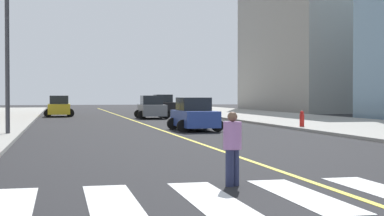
# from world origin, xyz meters

# --- Properties ---
(crosswalk_paint) EXTENTS (13.50, 4.00, 0.01)m
(crosswalk_paint) POSITION_xyz_m (0.00, 4.00, 0.01)
(crosswalk_paint) COLOR silver
(crosswalk_paint) RESTS_ON ground
(lane_divider_paint) EXTENTS (0.16, 80.00, 0.01)m
(lane_divider_paint) POSITION_xyz_m (0.00, 40.00, 0.01)
(lane_divider_paint) COLOR yellow
(lane_divider_paint) RESTS_ON ground
(parking_garage_concrete) EXTENTS (18.00, 24.00, 21.20)m
(parking_garage_concrete) POSITION_xyz_m (27.83, 60.00, 10.60)
(parking_garage_concrete) COLOR #9E9B93
(parking_garage_concrete) RESTS_ON ground
(car_gray_nearest) EXTENTS (2.68, 4.25, 1.88)m
(car_gray_nearest) POSITION_xyz_m (1.94, 41.07, 0.88)
(car_gray_nearest) COLOR slate
(car_gray_nearest) RESTS_ON ground
(car_blue_second) EXTENTS (2.57, 4.05, 1.79)m
(car_blue_second) POSITION_xyz_m (1.69, 24.43, 0.84)
(car_blue_second) COLOR #2D479E
(car_blue_second) RESTS_ON ground
(car_yellow_third) EXTENTS (2.64, 4.20, 1.87)m
(car_yellow_third) POSITION_xyz_m (-5.45, 47.05, 0.87)
(car_yellow_third) COLOR gold
(car_yellow_third) RESTS_ON ground
(car_black_fourth) EXTENTS (2.78, 4.43, 1.97)m
(car_black_fourth) POSITION_xyz_m (5.03, 53.23, 0.92)
(car_black_fourth) COLOR black
(car_black_fourth) RESTS_ON ground
(pedestrian_crossing) EXTENTS (0.39, 0.39, 1.57)m
(pedestrian_crossing) POSITION_xyz_m (-1.86, 5.40, 0.87)
(pedestrian_crossing) COLOR #232847
(pedestrian_crossing) RESTS_ON ground
(fire_hydrant) EXTENTS (0.26, 0.26, 0.89)m
(fire_hydrant) POSITION_xyz_m (7.88, 24.34, 0.58)
(fire_hydrant) COLOR red
(fire_hydrant) RESTS_ON sidewalk_kerb_east
(street_lamp) EXTENTS (0.44, 0.44, 7.54)m
(street_lamp) POSITION_xyz_m (-7.76, 21.85, 4.59)
(street_lamp) COLOR #38383D
(street_lamp) RESTS_ON sidewalk_kerb_west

